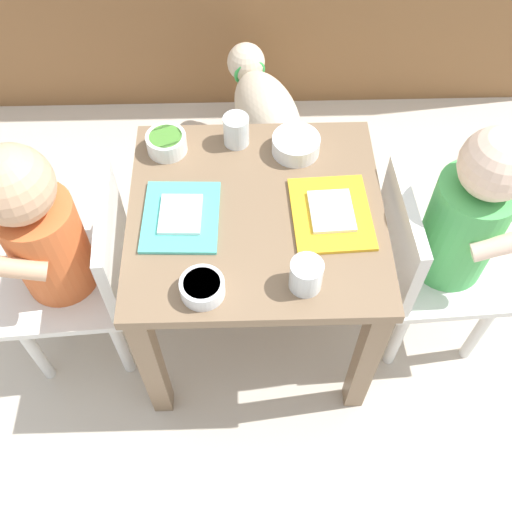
{
  "coord_description": "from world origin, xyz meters",
  "views": [
    {
      "loc": [
        -0.02,
        -0.75,
        1.4
      ],
      "look_at": [
        0.0,
        0.0,
        0.3
      ],
      "focal_mm": 41.36,
      "sensor_mm": 36.0,
      "label": 1
    }
  ],
  "objects_px": {
    "seated_child_left": "(50,239)",
    "dog": "(264,110)",
    "food_tray_right": "(331,213)",
    "water_cup_left": "(306,276)",
    "cereal_bowl_right_side": "(167,142)",
    "dining_table": "(256,237)",
    "cereal_bowl_left_side": "(202,287)",
    "seated_child_right": "(458,226)",
    "veggie_bowl_far": "(296,144)",
    "food_tray_left": "(181,216)",
    "water_cup_right": "(236,132)"
  },
  "relations": [
    {
      "from": "seated_child_right",
      "to": "cereal_bowl_left_side",
      "type": "xyz_separation_m",
      "value": [
        -0.52,
        -0.17,
        0.06
      ]
    },
    {
      "from": "food_tray_right",
      "to": "dining_table",
      "type": "bearing_deg",
      "value": 174.14
    },
    {
      "from": "seated_child_right",
      "to": "water_cup_right",
      "type": "relative_size",
      "value": 9.8
    },
    {
      "from": "cereal_bowl_right_side",
      "to": "food_tray_left",
      "type": "bearing_deg",
      "value": -78.75
    },
    {
      "from": "dining_table",
      "to": "seated_child_left",
      "type": "height_order",
      "value": "seated_child_left"
    },
    {
      "from": "dining_table",
      "to": "dog",
      "type": "distance_m",
      "value": 0.6
    },
    {
      "from": "dog",
      "to": "water_cup_right",
      "type": "xyz_separation_m",
      "value": [
        -0.08,
        -0.38,
        0.28
      ]
    },
    {
      "from": "water_cup_left",
      "to": "cereal_bowl_right_side",
      "type": "relative_size",
      "value": 0.74
    },
    {
      "from": "food_tray_right",
      "to": "cereal_bowl_left_side",
      "type": "relative_size",
      "value": 2.41
    },
    {
      "from": "dog",
      "to": "food_tray_right",
      "type": "relative_size",
      "value": 2.17
    },
    {
      "from": "dining_table",
      "to": "food_tray_right",
      "type": "distance_m",
      "value": 0.18
    },
    {
      "from": "seated_child_left",
      "to": "water_cup_right",
      "type": "xyz_separation_m",
      "value": [
        0.38,
        0.23,
        0.07
      ]
    },
    {
      "from": "seated_child_right",
      "to": "food_tray_left",
      "type": "relative_size",
      "value": 3.66
    },
    {
      "from": "dog",
      "to": "water_cup_left",
      "type": "xyz_separation_m",
      "value": [
        0.05,
        -0.76,
        0.28
      ]
    },
    {
      "from": "seated_child_left",
      "to": "seated_child_right",
      "type": "xyz_separation_m",
      "value": [
        0.84,
        0.01,
        -0.0
      ]
    },
    {
      "from": "food_tray_left",
      "to": "food_tray_right",
      "type": "distance_m",
      "value": 0.3
    },
    {
      "from": "dog",
      "to": "water_cup_right",
      "type": "height_order",
      "value": "water_cup_right"
    },
    {
      "from": "cereal_bowl_left_side",
      "to": "seated_child_right",
      "type": "bearing_deg",
      "value": 18.39
    },
    {
      "from": "food_tray_left",
      "to": "water_cup_left",
      "type": "bearing_deg",
      "value": -34.72
    },
    {
      "from": "dog",
      "to": "food_tray_right",
      "type": "distance_m",
      "value": 0.66
    },
    {
      "from": "seated_child_right",
      "to": "dog",
      "type": "height_order",
      "value": "seated_child_right"
    },
    {
      "from": "seated_child_left",
      "to": "food_tray_left",
      "type": "distance_m",
      "value": 0.28
    },
    {
      "from": "water_cup_left",
      "to": "seated_child_right",
      "type": "bearing_deg",
      "value": 25.83
    },
    {
      "from": "dining_table",
      "to": "dog",
      "type": "height_order",
      "value": "dining_table"
    },
    {
      "from": "dog",
      "to": "cereal_bowl_left_side",
      "type": "distance_m",
      "value": 0.83
    },
    {
      "from": "dining_table",
      "to": "water_cup_right",
      "type": "xyz_separation_m",
      "value": [
        -0.04,
        0.2,
        0.12
      ]
    },
    {
      "from": "seated_child_left",
      "to": "dog",
      "type": "relative_size",
      "value": 1.56
    },
    {
      "from": "food_tray_left",
      "to": "cereal_bowl_right_side",
      "type": "relative_size",
      "value": 2.13
    },
    {
      "from": "dining_table",
      "to": "veggie_bowl_far",
      "type": "xyz_separation_m",
      "value": [
        0.09,
        0.16,
        0.11
      ]
    },
    {
      "from": "dining_table",
      "to": "water_cup_right",
      "type": "height_order",
      "value": "water_cup_right"
    },
    {
      "from": "water_cup_left",
      "to": "veggie_bowl_far",
      "type": "height_order",
      "value": "water_cup_left"
    },
    {
      "from": "seated_child_left",
      "to": "dog",
      "type": "height_order",
      "value": "seated_child_left"
    },
    {
      "from": "food_tray_left",
      "to": "cereal_bowl_left_side",
      "type": "xyz_separation_m",
      "value": [
        0.05,
        -0.18,
        0.01
      ]
    },
    {
      "from": "dining_table",
      "to": "veggie_bowl_far",
      "type": "relative_size",
      "value": 5.03
    },
    {
      "from": "seated_child_right",
      "to": "cereal_bowl_right_side",
      "type": "bearing_deg",
      "value": 162.44
    },
    {
      "from": "dining_table",
      "to": "water_cup_right",
      "type": "relative_size",
      "value": 7.55
    },
    {
      "from": "dining_table",
      "to": "cereal_bowl_right_side",
      "type": "relative_size",
      "value": 5.99
    },
    {
      "from": "food_tray_right",
      "to": "water_cup_left",
      "type": "relative_size",
      "value": 3.08
    },
    {
      "from": "seated_child_left",
      "to": "food_tray_right",
      "type": "relative_size",
      "value": 3.37
    },
    {
      "from": "cereal_bowl_right_side",
      "to": "dining_table",
      "type": "bearing_deg",
      "value": -42.92
    },
    {
      "from": "water_cup_left",
      "to": "dog",
      "type": "bearing_deg",
      "value": 93.44
    },
    {
      "from": "dog",
      "to": "food_tray_right",
      "type": "xyz_separation_m",
      "value": [
        0.11,
        -0.6,
        0.26
      ]
    },
    {
      "from": "cereal_bowl_right_side",
      "to": "cereal_bowl_left_side",
      "type": "relative_size",
      "value": 1.05
    },
    {
      "from": "cereal_bowl_left_side",
      "to": "food_tray_left",
      "type": "bearing_deg",
      "value": 105.28
    },
    {
      "from": "food_tray_left",
      "to": "food_tray_right",
      "type": "bearing_deg",
      "value": 0.0
    },
    {
      "from": "seated_child_left",
      "to": "cereal_bowl_left_side",
      "type": "relative_size",
      "value": 8.12
    },
    {
      "from": "seated_child_left",
      "to": "food_tray_right",
      "type": "bearing_deg",
      "value": 1.69
    },
    {
      "from": "veggie_bowl_far",
      "to": "dining_table",
      "type": "bearing_deg",
      "value": -119.0
    },
    {
      "from": "veggie_bowl_far",
      "to": "food_tray_left",
      "type": "bearing_deg",
      "value": -143.44
    },
    {
      "from": "food_tray_left",
      "to": "water_cup_left",
      "type": "distance_m",
      "value": 0.29
    }
  ]
}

